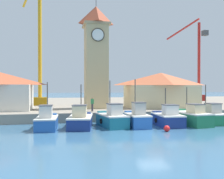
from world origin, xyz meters
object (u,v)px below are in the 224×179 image
object	(u,v)px
warehouse_right	(161,90)
fishing_boat_right_inner	(209,116)
fishing_boat_left_inner	(112,119)
mooring_buoy	(167,128)
fishing_boat_left_outer	(80,120)
port_crane_near	(198,70)
dock_worker_near_tower	(92,104)
fishing_boat_far_left	(47,121)
clock_tower	(96,54)
fishing_boat_mid_left	(137,118)
port_crane_far	(39,52)
fishing_boat_mid_right	(191,117)
fishing_boat_center	(167,118)

from	to	relation	value
warehouse_right	fishing_boat_right_inner	bearing A→B (deg)	-78.51
fishing_boat_left_inner	mooring_buoy	xyz separation A→B (m)	(3.99, -3.66, -0.51)
fishing_boat_left_outer	mooring_buoy	bearing A→B (deg)	-27.76
port_crane_near	mooring_buoy	distance (m)	33.64
mooring_buoy	dock_worker_near_tower	size ratio (longest dim) A/B	0.33
fishing_boat_far_left	warehouse_right	xyz separation A→B (m)	(14.83, 9.28, 2.70)
clock_tower	warehouse_right	size ratio (longest dim) A/B	1.56
fishing_boat_mid_left	port_crane_near	distance (m)	32.02
clock_tower	port_crane_far	xyz separation A→B (m)	(-7.61, 7.54, 1.04)
port_crane_far	dock_worker_near_tower	world-z (taller)	port_crane_far
fishing_boat_mid_right	fishing_boat_mid_left	bearing A→B (deg)	179.95
fishing_boat_center	clock_tower	bearing A→B (deg)	119.12
fishing_boat_left_inner	dock_worker_near_tower	world-z (taller)	fishing_boat_left_inner
port_crane_near	mooring_buoy	world-z (taller)	port_crane_near
fishing_boat_mid_right	port_crane_near	xyz separation A→B (m)	(14.70, 23.89, 6.46)
fishing_boat_left_outer	fishing_boat_mid_left	distance (m)	5.36
mooring_buoy	fishing_boat_left_inner	bearing A→B (deg)	137.44
warehouse_right	port_crane_near	xyz separation A→B (m)	(13.88, 14.38, 3.79)
fishing_boat_left_inner	fishing_boat_right_inner	distance (m)	10.55
dock_worker_near_tower	port_crane_near	bearing A→B (deg)	37.58
fishing_boat_mid_left	dock_worker_near_tower	xyz separation A→B (m)	(-3.53, 5.52, 1.06)
fishing_boat_left_outer	fishing_boat_center	distance (m)	8.47
warehouse_right	dock_worker_near_tower	world-z (taller)	warehouse_right
fishing_boat_far_left	mooring_buoy	xyz separation A→B (m)	(10.04, -3.44, -0.48)
fishing_boat_left_outer	fishing_boat_center	xyz separation A→B (m)	(8.45, -0.57, 0.01)
fishing_boat_left_inner	fishing_boat_mid_left	world-z (taller)	fishing_boat_mid_left
fishing_boat_left_inner	fishing_boat_left_outer	bearing A→B (deg)	179.64
fishing_boat_mid_left	warehouse_right	bearing A→B (deg)	55.83
fishing_boat_left_outer	fishing_boat_left_inner	distance (m)	3.01
fishing_boat_mid_right	fishing_boat_right_inner	world-z (taller)	fishing_boat_right_inner
fishing_boat_left_inner	warehouse_right	xyz separation A→B (m)	(8.78, 9.06, 2.67)
dock_worker_near_tower	fishing_boat_left_outer	bearing A→B (deg)	-109.67
fishing_boat_right_inner	port_crane_far	xyz separation A→B (m)	(-18.25, 16.55, 8.36)
dock_worker_near_tower	fishing_boat_far_left	bearing A→B (deg)	-132.48
warehouse_right	port_crane_near	bearing A→B (deg)	46.01
port_crane_near	fishing_boat_left_outer	bearing A→B (deg)	-137.62
fishing_boat_mid_left	clock_tower	distance (m)	12.47
fishing_boat_left_outer	port_crane_far	bearing A→B (deg)	105.54
fishing_boat_far_left	fishing_boat_center	xyz separation A→B (m)	(11.49, -0.33, -0.01)
fishing_boat_center	clock_tower	size ratio (longest dim) A/B	0.29
fishing_boat_right_inner	port_crane_far	bearing A→B (deg)	137.81
fishing_boat_mid_left	fishing_boat_left_inner	bearing A→B (deg)	169.17
fishing_boat_mid_left	port_crane_far	bearing A→B (deg)	120.00
fishing_boat_far_left	fishing_boat_center	world-z (taller)	fishing_boat_far_left
fishing_boat_far_left	fishing_boat_mid_right	world-z (taller)	fishing_boat_far_left
fishing_boat_center	fishing_boat_far_left	bearing A→B (deg)	178.37
fishing_boat_mid_right	mooring_buoy	xyz separation A→B (m)	(-3.97, -3.21, -0.51)
dock_worker_near_tower	clock_tower	bearing A→B (deg)	75.82
fishing_boat_mid_right	dock_worker_near_tower	xyz separation A→B (m)	(-9.16, 5.53, 1.09)
port_crane_near	fishing_boat_mid_right	bearing A→B (deg)	-121.61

